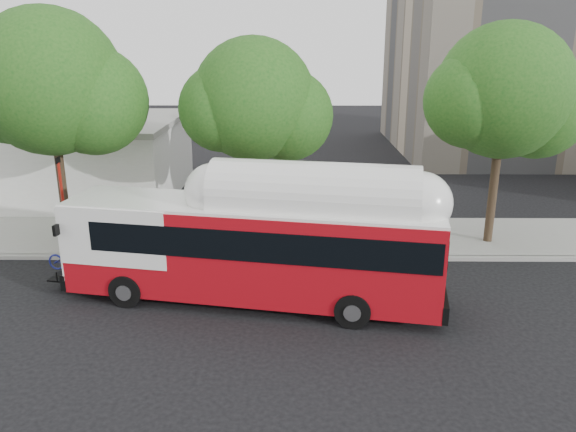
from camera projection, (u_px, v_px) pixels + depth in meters
The scene contains 10 objects.
ground at pixel (275, 303), 18.76m from camera, with size 120.00×120.00×0.00m, color black.
sidewalk at pixel (279, 236), 24.94m from camera, with size 60.00×5.00×0.15m, color gray.
curb_strip at pixel (278, 258), 22.46m from camera, with size 60.00×0.30×0.15m, color gray.
red_curb_segment at pixel (203, 257), 22.49m from camera, with size 10.00×0.32×0.16m, color maroon.
street_tree_left at pixel (63, 88), 22.17m from camera, with size 6.67×5.80×9.74m.
street_tree_mid at pixel (264, 104), 22.79m from camera, with size 5.75×5.00×8.62m.
street_tree_right at pixel (514, 96), 22.40m from camera, with size 6.21×5.40×9.18m.
low_commercial_bldg at pixel (34, 156), 31.61m from camera, with size 16.20×10.20×4.25m.
transit_bus at pixel (255, 250), 18.39m from camera, with size 13.33×4.83×3.88m.
signal_pole at pixel (63, 205), 22.63m from camera, with size 0.11×0.38×4.00m.
Camera 1 is at (0.61, -17.03, 8.38)m, focal length 35.00 mm.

